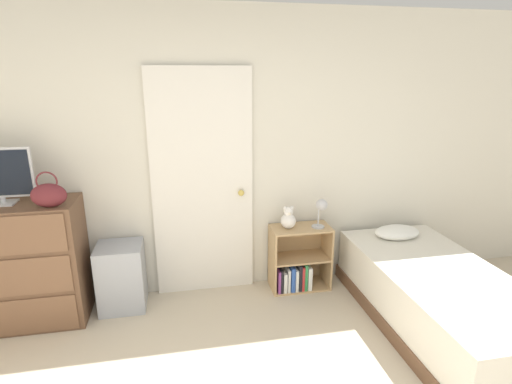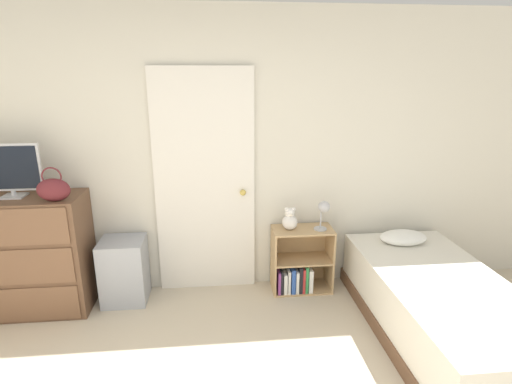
{
  "view_description": "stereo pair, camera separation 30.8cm",
  "coord_description": "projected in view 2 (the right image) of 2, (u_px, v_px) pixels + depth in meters",
  "views": [
    {
      "loc": [
        -0.32,
        -1.19,
        1.99
      ],
      "look_at": [
        0.32,
        2.05,
        1.01
      ],
      "focal_mm": 28.0,
      "sensor_mm": 36.0,
      "label": 1
    },
    {
      "loc": [
        -0.02,
        -1.23,
        1.99
      ],
      "look_at": [
        0.32,
        2.05,
        1.01
      ],
      "focal_mm": 28.0,
      "sensor_mm": 36.0,
      "label": 2
    }
  ],
  "objects": [
    {
      "name": "tv",
      "position": [
        9.0,
        170.0,
        3.18
      ],
      "size": [
        0.49,
        0.16,
        0.44
      ],
      "color": "#B7B7BC",
      "rests_on": "dresser"
    },
    {
      "name": "wall_back",
      "position": [
        218.0,
        156.0,
        3.6
      ],
      "size": [
        10.0,
        0.06,
        2.55
      ],
      "color": "beige",
      "rests_on": "ground_plane"
    },
    {
      "name": "storage_bin",
      "position": [
        124.0,
        270.0,
        3.58
      ],
      "size": [
        0.39,
        0.36,
        0.58
      ],
      "color": "#999EA8",
      "rests_on": "ground_plane"
    },
    {
      "name": "desk_lamp",
      "position": [
        324.0,
        210.0,
        3.59
      ],
      "size": [
        0.13,
        0.13,
        0.28
      ],
      "color": "#B2B2B7",
      "rests_on": "bookshelf"
    },
    {
      "name": "handbag",
      "position": [
        53.0,
        189.0,
        3.11
      ],
      "size": [
        0.26,
        0.11,
        0.28
      ],
      "color": "#591E23",
      "rests_on": "dresser"
    },
    {
      "name": "teddy_bear",
      "position": [
        290.0,
        220.0,
        3.63
      ],
      "size": [
        0.14,
        0.14,
        0.21
      ],
      "color": "silver",
      "rests_on": "bookshelf"
    },
    {
      "name": "door_closed",
      "position": [
        205.0,
        184.0,
        3.61
      ],
      "size": [
        0.9,
        0.09,
        2.05
      ],
      "color": "silver",
      "rests_on": "ground_plane"
    },
    {
      "name": "dresser",
      "position": [
        26.0,
        255.0,
        3.38
      ],
      "size": [
        1.02,
        0.48,
        1.02
      ],
      "color": "brown",
      "rests_on": "ground_plane"
    },
    {
      "name": "bed",
      "position": [
        440.0,
        308.0,
        3.09
      ],
      "size": [
        0.96,
        1.95,
        0.6
      ],
      "color": "brown",
      "rests_on": "ground_plane"
    },
    {
      "name": "bookshelf",
      "position": [
        298.0,
        266.0,
        3.78
      ],
      "size": [
        0.56,
        0.3,
        0.62
      ],
      "color": "tan",
      "rests_on": "ground_plane"
    }
  ]
}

